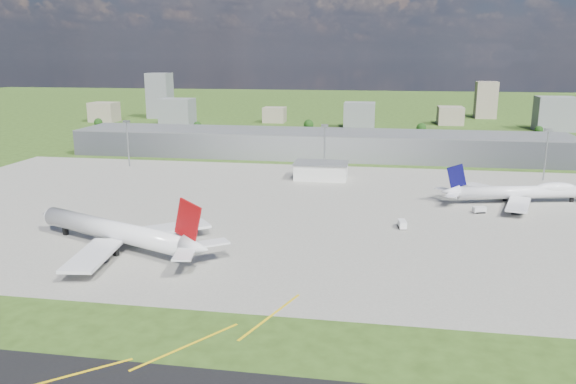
% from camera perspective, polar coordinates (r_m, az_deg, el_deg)
% --- Properties ---
extents(ground, '(1400.00, 1400.00, 0.00)m').
position_cam_1_polar(ground, '(333.96, 2.59, 3.20)').
color(ground, '#2E4916').
rests_on(ground, ground).
extents(apron, '(360.00, 190.00, 0.08)m').
position_cam_1_polar(apron, '(226.29, 1.71, -1.86)').
color(apron, gray).
rests_on(apron, ground).
extents(terminal, '(300.00, 42.00, 15.00)m').
position_cam_1_polar(terminal, '(347.40, 2.91, 4.86)').
color(terminal, slate).
rests_on(terminal, ground).
extents(ops_building, '(26.00, 16.00, 8.00)m').
position_cam_1_polar(ops_building, '(283.32, 3.38, 2.12)').
color(ops_building, silver).
rests_on(ops_building, ground).
extents(mast_west, '(3.50, 2.00, 25.90)m').
position_cam_1_polar(mast_west, '(325.55, -16.00, 5.57)').
color(mast_west, gray).
rests_on(mast_west, ground).
extents(mast_center, '(3.50, 2.00, 25.90)m').
position_cam_1_polar(mast_center, '(295.65, 3.73, 5.30)').
color(mast_center, gray).
rests_on(mast_center, ground).
extents(mast_east, '(3.50, 2.00, 25.90)m').
position_cam_1_polar(mast_east, '(305.03, 24.81, 4.33)').
color(mast_east, gray).
rests_on(mast_east, ground).
extents(airliner_red_twin, '(72.56, 54.81, 20.93)m').
position_cam_1_polar(airliner_red_twin, '(187.67, -16.78, -3.98)').
color(airliner_red_twin, white).
rests_on(airliner_red_twin, ground).
extents(airliner_blue_quad, '(65.72, 50.71, 17.36)m').
position_cam_1_polar(airliner_blue_quad, '(255.46, 22.69, -0.02)').
color(airliner_blue_quad, white).
rests_on(airliner_blue_quad, ground).
extents(tug_yellow, '(3.77, 2.64, 1.72)m').
position_cam_1_polar(tug_yellow, '(190.01, -12.26, -4.97)').
color(tug_yellow, '#EBB60D').
rests_on(tug_yellow, ground).
extents(van_white_near, '(3.23, 5.97, 2.86)m').
position_cam_1_polar(van_white_near, '(206.60, 11.52, -3.26)').
color(van_white_near, white).
rests_on(van_white_near, ground).
extents(van_white_far, '(5.56, 4.02, 2.60)m').
position_cam_1_polar(van_white_far, '(234.19, 18.85, -1.75)').
color(van_white_far, silver).
rests_on(van_white_far, ground).
extents(bldg_far_w, '(24.00, 20.00, 18.00)m').
position_cam_1_polar(bldg_far_w, '(562.15, -18.18, 7.73)').
color(bldg_far_w, gray).
rests_on(bldg_far_w, ground).
extents(bldg_w, '(28.00, 22.00, 24.00)m').
position_cam_1_polar(bldg_w, '(511.04, -11.18, 7.96)').
color(bldg_w, slate).
rests_on(bldg_w, ground).
extents(bldg_cw, '(20.00, 18.00, 14.00)m').
position_cam_1_polar(bldg_cw, '(528.26, -1.39, 7.85)').
color(bldg_cw, gray).
rests_on(bldg_cw, ground).
extents(bldg_c, '(26.00, 20.00, 22.00)m').
position_cam_1_polar(bldg_c, '(488.95, 7.27, 7.74)').
color(bldg_c, slate).
rests_on(bldg_c, ground).
extents(bldg_ce, '(22.00, 24.00, 16.00)m').
position_cam_1_polar(bldg_ce, '(532.13, 16.15, 7.47)').
color(bldg_ce, gray).
rests_on(bldg_ce, ground).
extents(bldg_e, '(30.00, 22.00, 28.00)m').
position_cam_1_polar(bldg_e, '(517.68, 25.45, 7.20)').
color(bldg_e, slate).
rests_on(bldg_e, ground).
extents(bldg_tall_w, '(22.00, 20.00, 44.00)m').
position_cam_1_polar(bldg_tall_w, '(580.49, -12.89, 9.52)').
color(bldg_tall_w, slate).
rests_on(bldg_tall_w, ground).
extents(bldg_tall_e, '(20.00, 18.00, 36.00)m').
position_cam_1_polar(bldg_tall_e, '(596.14, 19.45, 8.81)').
color(bldg_tall_e, gray).
rests_on(bldg_tall_e, ground).
extents(tree_far_w, '(7.20, 7.20, 8.80)m').
position_cam_1_polar(tree_far_w, '(509.25, -18.72, 6.71)').
color(tree_far_w, '#382314').
rests_on(tree_far_w, ground).
extents(tree_w, '(6.75, 6.75, 8.25)m').
position_cam_1_polar(tree_w, '(468.99, -9.19, 6.67)').
color(tree_w, '#382314').
rests_on(tree_w, ground).
extents(tree_c, '(8.10, 8.10, 9.90)m').
position_cam_1_polar(tree_c, '(463.15, 2.10, 6.87)').
color(tree_c, '#382314').
rests_on(tree_c, ground).
extents(tree_e, '(7.65, 7.65, 9.35)m').
position_cam_1_polar(tree_e, '(455.42, 13.39, 6.36)').
color(tree_e, '#382314').
rests_on(tree_e, ground).
extents(tree_far_e, '(6.30, 6.30, 7.70)m').
position_cam_1_polar(tree_far_e, '(479.84, 24.14, 5.78)').
color(tree_far_e, '#382314').
rests_on(tree_far_e, ground).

